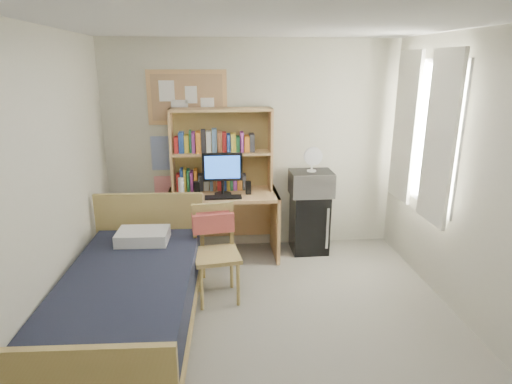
{
  "coord_description": "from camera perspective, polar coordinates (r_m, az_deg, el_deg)",
  "views": [
    {
      "loc": [
        -0.44,
        -3.15,
        2.31
      ],
      "look_at": [
        -0.04,
        1.2,
        0.99
      ],
      "focal_mm": 30.0,
      "sensor_mm": 36.0,
      "label": 1
    }
  ],
  "objects": [
    {
      "name": "floor",
      "position": [
        3.94,
        2.33,
        -19.32
      ],
      "size": [
        3.6,
        4.2,
        0.02
      ],
      "primitive_type": "cube",
      "color": "gray",
      "rests_on": "ground"
    },
    {
      "name": "ceiling",
      "position": [
        3.19,
        2.92,
        21.99
      ],
      "size": [
        3.6,
        4.2,
        0.02
      ],
      "primitive_type": "cube",
      "color": "silver",
      "rests_on": "wall_back"
    },
    {
      "name": "wall_back",
      "position": [
        5.36,
        -0.44,
        5.96
      ],
      "size": [
        3.6,
        0.04,
        2.6
      ],
      "primitive_type": "cube",
      "color": "beige",
      "rests_on": "floor"
    },
    {
      "name": "wall_left",
      "position": [
        3.58,
        -27.34,
        -1.54
      ],
      "size": [
        0.04,
        4.2,
        2.6
      ],
      "primitive_type": "cube",
      "color": "beige",
      "rests_on": "floor"
    },
    {
      "name": "wall_right",
      "position": [
        3.99,
        29.11,
        -0.01
      ],
      "size": [
        0.04,
        4.2,
        2.6
      ],
      "primitive_type": "cube",
      "color": "beige",
      "rests_on": "floor"
    },
    {
      "name": "window_unit",
      "position": [
        4.92,
        21.44,
        7.36
      ],
      "size": [
        0.1,
        1.4,
        1.7
      ],
      "primitive_type": "cube",
      "color": "white",
      "rests_on": "wall_right"
    },
    {
      "name": "curtain_left",
      "position": [
        4.56,
        23.29,
        6.48
      ],
      "size": [
        0.04,
        0.55,
        1.7
      ],
      "primitive_type": "cube",
      "color": "white",
      "rests_on": "wall_right"
    },
    {
      "name": "curtain_right",
      "position": [
        5.27,
        19.24,
        8.14
      ],
      "size": [
        0.04,
        0.55,
        1.7
      ],
      "primitive_type": "cube",
      "color": "white",
      "rests_on": "wall_right"
    },
    {
      "name": "bulletin_board",
      "position": [
        5.26,
        -9.14,
        12.35
      ],
      "size": [
        0.94,
        0.03,
        0.64
      ],
      "primitive_type": "cube",
      "color": "tan",
      "rests_on": "wall_back"
    },
    {
      "name": "poster_wave",
      "position": [
        5.39,
        -12.22,
        5.08
      ],
      "size": [
        0.3,
        0.01,
        0.42
      ],
      "primitive_type": "cube",
      "color": "#27459E",
      "rests_on": "wall_back"
    },
    {
      "name": "poster_japan",
      "position": [
        5.5,
        -11.92,
        0.28
      ],
      "size": [
        0.28,
        0.01,
        0.36
      ],
      "primitive_type": "cube",
      "color": "red",
      "rests_on": "wall_back"
    },
    {
      "name": "desk",
      "position": [
        5.26,
        -4.34,
        -4.43
      ],
      "size": [
        1.32,
        0.66,
        0.82
      ],
      "primitive_type": "cube",
      "rotation": [
        0.0,
        0.0,
        0.0
      ],
      "color": "tan",
      "rests_on": "floor"
    },
    {
      "name": "desk_chair",
      "position": [
        4.31,
        -5.28,
        -8.3
      ],
      "size": [
        0.55,
        0.55,
        0.97
      ],
      "primitive_type": "cube",
      "rotation": [
        0.0,
        0.0,
        0.14
      ],
      "color": "tan",
      "rests_on": "floor"
    },
    {
      "name": "mini_fridge",
      "position": [
        5.47,
        7.1,
        -4.04
      ],
      "size": [
        0.44,
        0.44,
        0.75
      ],
      "primitive_type": "cube",
      "rotation": [
        0.0,
        0.0,
        0.0
      ],
      "color": "black",
      "rests_on": "floor"
    },
    {
      "name": "bed",
      "position": [
        3.91,
        -16.65,
        -14.84
      ],
      "size": [
        1.19,
        2.25,
        0.61
      ],
      "primitive_type": "cube",
      "rotation": [
        0.0,
        0.0,
        -0.04
      ],
      "color": "black",
      "rests_on": "floor"
    },
    {
      "name": "hutch",
      "position": [
        5.15,
        -4.6,
        5.6
      ],
      "size": [
        1.21,
        0.31,
        0.99
      ],
      "primitive_type": "cube",
      "rotation": [
        0.0,
        0.0,
        0.0
      ],
      "color": "tan",
      "rests_on": "desk"
    },
    {
      "name": "monitor",
      "position": [
        5.0,
        -4.49,
        2.37
      ],
      "size": [
        0.47,
        0.04,
        0.5
      ],
      "primitive_type": "cube",
      "rotation": [
        0.0,
        0.0,
        0.0
      ],
      "color": "black",
      "rests_on": "desk"
    },
    {
      "name": "keyboard",
      "position": [
        4.93,
        -4.39,
        -0.71
      ],
      "size": [
        0.42,
        0.14,
        0.02
      ],
      "primitive_type": "cube",
      "rotation": [
        0.0,
        0.0,
        0.0
      ],
      "color": "black",
      "rests_on": "desk"
    },
    {
      "name": "speaker_left",
      "position": [
        5.05,
        -7.85,
        0.48
      ],
      "size": [
        0.07,
        0.07,
        0.17
      ],
      "primitive_type": "cube",
      "rotation": [
        0.0,
        0.0,
        0.0
      ],
      "color": "black",
      "rests_on": "desk"
    },
    {
      "name": "speaker_right",
      "position": [
        5.06,
        -1.04,
        0.58
      ],
      "size": [
        0.06,
        0.06,
        0.15
      ],
      "primitive_type": "cube",
      "rotation": [
        0.0,
        0.0,
        0.0
      ],
      "color": "black",
      "rests_on": "desk"
    },
    {
      "name": "water_bottle",
      "position": [
        5.01,
        -9.94,
        0.61
      ],
      "size": [
        0.07,
        0.07,
        0.23
      ],
      "primitive_type": "cylinder",
      "rotation": [
        0.0,
        0.0,
        0.0
      ],
      "color": "white",
      "rests_on": "desk"
    },
    {
      "name": "hoodie",
      "position": [
        4.39,
        -5.75,
        -4.05
      ],
      "size": [
        0.43,
        0.19,
        0.2
      ],
      "primitive_type": "cube",
      "rotation": [
        0.0,
        0.0,
        0.14
      ],
      "color": "#E05F55",
      "rests_on": "desk_chair"
    },
    {
      "name": "microwave",
      "position": [
        5.29,
        7.35,
        1.18
      ],
      "size": [
        0.51,
        0.39,
        0.3
      ],
      "primitive_type": "cube",
      "rotation": [
        0.0,
        0.0,
        0.0
      ],
      "color": "#BBBBC0",
      "rests_on": "mini_fridge"
    },
    {
      "name": "desk_fan",
      "position": [
        5.22,
        7.47,
        4.2
      ],
      "size": [
        0.22,
        0.22,
        0.27
      ],
      "primitive_type": "cylinder",
      "rotation": [
        0.0,
        0.0,
        0.0
      ],
      "color": "white",
      "rests_on": "microwave"
    },
    {
      "name": "pillow",
      "position": [
        4.4,
        -14.83,
        -5.71
      ],
      "size": [
        0.51,
        0.37,
        0.12
      ],
      "primitive_type": "cube",
      "rotation": [
        0.0,
        0.0,
        -0.04
      ],
      "color": "white",
      "rests_on": "bed"
    }
  ]
}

